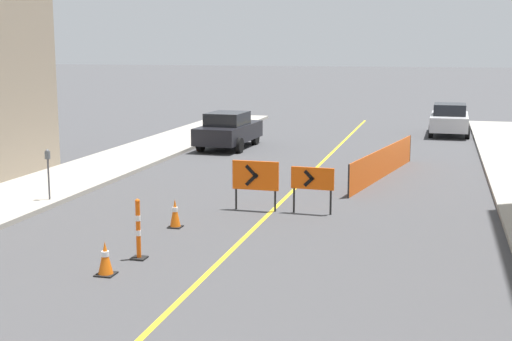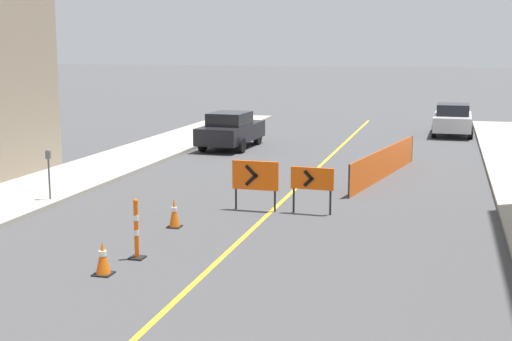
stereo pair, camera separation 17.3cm
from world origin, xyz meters
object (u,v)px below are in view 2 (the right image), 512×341
object	(u,v)px
arrow_barricade_primary	(255,177)
parked_car_curb_mid	(453,119)
traffic_cone_third	(103,258)
parked_car_curb_near	(231,130)
traffic_cone_fourth	(174,213)
arrow_barricade_secondary	(312,181)
parking_meter_near_curb	(48,164)
delineator_post_rear	(136,233)

from	to	relation	value
arrow_barricade_primary	parked_car_curb_mid	size ratio (longest dim) A/B	0.32
traffic_cone_third	parked_car_curb_near	bearing A→B (deg)	98.79
traffic_cone_fourth	arrow_barricade_primary	xyz separation A→B (m)	(1.46, 2.29, 0.58)
traffic_cone_fourth	traffic_cone_third	bearing A→B (deg)	-89.92
traffic_cone_third	arrow_barricade_secondary	world-z (taller)	arrow_barricade_secondary
arrow_barricade_secondary	traffic_cone_third	bearing A→B (deg)	-112.84
arrow_barricade_secondary	parking_meter_near_curb	distance (m)	7.47
arrow_barricade_secondary	parked_car_curb_mid	xyz separation A→B (m)	(3.70, 18.45, -0.11)
traffic_cone_fourth	delineator_post_rear	distance (m)	2.69
traffic_cone_third	traffic_cone_fourth	size ratio (longest dim) A/B	0.94
parked_car_curb_mid	parking_meter_near_curb	xyz separation A→B (m)	(-11.13, -19.18, 0.35)
traffic_cone_third	arrow_barricade_primary	xyz separation A→B (m)	(1.46, 6.13, 0.60)
traffic_cone_third	arrow_barricade_secondary	bearing A→B (deg)	63.73
arrow_barricade_primary	arrow_barricade_secondary	xyz separation A→B (m)	(1.57, 0.01, -0.03)
arrow_barricade_secondary	traffic_cone_fourth	bearing A→B (deg)	-139.43
traffic_cone_third	arrow_barricade_secondary	size ratio (longest dim) A/B	0.54
parked_car_curb_near	traffic_cone_fourth	bearing A→B (deg)	-75.77
traffic_cone_fourth	arrow_barricade_secondary	distance (m)	3.84
traffic_cone_fourth	parking_meter_near_curb	xyz separation A→B (m)	(-4.40, 1.56, 0.79)
traffic_cone_third	arrow_barricade_primary	world-z (taller)	arrow_barricade_primary
parking_meter_near_curb	arrow_barricade_secondary	bearing A→B (deg)	5.65
arrow_barricade_primary	parking_meter_near_curb	size ratio (longest dim) A/B	0.95
arrow_barricade_secondary	arrow_barricade_primary	bearing A→B (deg)	-176.39
arrow_barricade_secondary	parking_meter_near_curb	bearing A→B (deg)	-170.92
arrow_barricade_primary	arrow_barricade_secondary	bearing A→B (deg)	1.38
delineator_post_rear	parked_car_curb_mid	world-z (taller)	parked_car_curb_mid
delineator_post_rear	traffic_cone_fourth	bearing A→B (deg)	94.34
delineator_post_rear	parked_car_curb_near	distance (m)	16.53
traffic_cone_third	delineator_post_rear	xyz separation A→B (m)	(0.20, 1.16, 0.23)
arrow_barricade_primary	parked_car_curb_mid	xyz separation A→B (m)	(5.27, 18.45, -0.14)
arrow_barricade_primary	parked_car_curb_near	size ratio (longest dim) A/B	0.31
traffic_cone_third	parking_meter_near_curb	distance (m)	7.01
delineator_post_rear	arrow_barricade_secondary	distance (m)	5.73
parked_car_curb_near	traffic_cone_third	bearing A→B (deg)	-78.17
parking_meter_near_curb	parked_car_curb_mid	bearing A→B (deg)	59.89
traffic_cone_fourth	parking_meter_near_curb	size ratio (longest dim) A/B	0.50
traffic_cone_third	delineator_post_rear	bearing A→B (deg)	80.31
traffic_cone_third	parking_meter_near_curb	size ratio (longest dim) A/B	0.47
delineator_post_rear	parked_car_curb_near	size ratio (longest dim) A/B	0.30
traffic_cone_third	parked_car_curb_mid	distance (m)	25.49
parked_car_curb_near	parked_car_curb_mid	size ratio (longest dim) A/B	1.01
traffic_cone_fourth	parked_car_curb_near	bearing A→B (deg)	101.19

